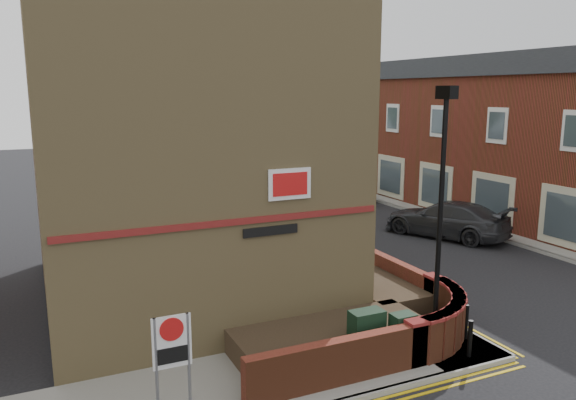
{
  "coord_description": "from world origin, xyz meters",
  "views": [
    {
      "loc": [
        -7.05,
        -9.03,
        6.29
      ],
      "look_at": [
        -1.07,
        4.0,
        3.51
      ],
      "focal_mm": 35.0,
      "sensor_mm": 36.0,
      "label": 1
    }
  ],
  "objects_px": {
    "lamppost": "(440,219)",
    "zone_sign": "(172,351)",
    "silver_car_near": "(297,207)",
    "utility_cabinet_large": "(366,335)"
  },
  "relations": [
    {
      "from": "lamppost",
      "to": "silver_car_near",
      "type": "distance_m",
      "value": 15.08
    },
    {
      "from": "utility_cabinet_large",
      "to": "zone_sign",
      "type": "height_order",
      "value": "zone_sign"
    },
    {
      "from": "lamppost",
      "to": "silver_car_near",
      "type": "height_order",
      "value": "lamppost"
    },
    {
      "from": "lamppost",
      "to": "silver_car_near",
      "type": "xyz_separation_m",
      "value": [
        3.19,
        14.49,
        -2.71
      ]
    },
    {
      "from": "silver_car_near",
      "to": "utility_cabinet_large",
      "type": "bearing_deg",
      "value": -89.15
    },
    {
      "from": "lamppost",
      "to": "zone_sign",
      "type": "distance_m",
      "value": 6.85
    },
    {
      "from": "lamppost",
      "to": "zone_sign",
      "type": "bearing_deg",
      "value": -173.93
    },
    {
      "from": "utility_cabinet_large",
      "to": "zone_sign",
      "type": "bearing_deg",
      "value": -170.31
    },
    {
      "from": "utility_cabinet_large",
      "to": "lamppost",
      "type": "bearing_deg",
      "value": -3.01
    },
    {
      "from": "utility_cabinet_large",
      "to": "silver_car_near",
      "type": "relative_size",
      "value": 0.31
    }
  ]
}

